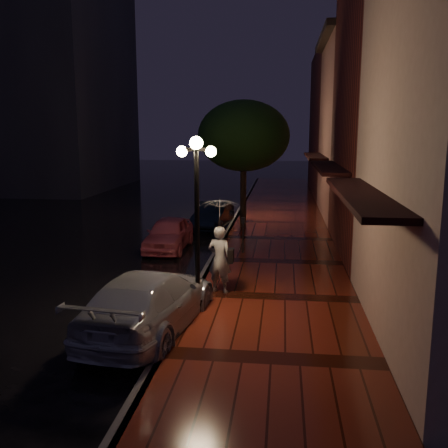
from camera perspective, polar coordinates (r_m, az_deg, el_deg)
The scene contains 14 objects.
ground at distance 17.57m, azimuth -1.36°, elevation -4.50°, with size 120.00×120.00×0.00m, color black.
sidewalk at distance 17.38m, azimuth 6.02°, elevation -4.47°, with size 4.50×60.00×0.15m, color #49180D.
curb at distance 17.55m, azimuth -1.36°, elevation -4.27°, with size 0.25×60.00×0.15m, color #595451.
storefront_mid at distance 19.36m, azimuth 21.01°, elevation 12.66°, with size 5.00×8.00×11.00m, color #511914.
storefront_far at distance 27.17m, azimuth 16.75°, elevation 10.03°, with size 5.00×8.00×9.00m, color #8C5951.
storefront_extra at distance 37.07m, azimuth 14.14°, elevation 10.98°, with size 5.00×12.00×10.00m, color #511914.
streetlamp_near at distance 12.13m, azimuth -3.11°, elevation 1.17°, with size 0.96×0.36×4.31m.
streetlamp_far at distance 25.94m, azimuth 2.20°, elevation 6.25°, with size 0.96×0.36×4.31m.
street_tree at distance 22.85m, azimuth 2.27°, elevation 9.78°, with size 4.16×4.16×5.80m.
pink_car at distance 19.55m, azimuth -6.33°, elevation -1.10°, with size 1.49×3.71×1.26m, color #CF5565.
navy_car at distance 23.67m, azimuth -1.25°, elevation 1.01°, with size 1.32×3.79×1.25m, color black.
silver_car at distance 11.77m, azimuth -8.55°, elevation -8.72°, with size 2.00×4.92×1.43m, color #AEAFB6.
woman_with_umbrella at distance 13.61m, azimuth -0.49°, elevation -0.80°, with size 1.09×1.11×2.63m.
parking_meter at distance 18.26m, azimuth 2.20°, elevation -0.85°, with size 0.14×0.11×1.33m.
Camera 1 is at (2.41, -16.78, 4.60)m, focal length 40.00 mm.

